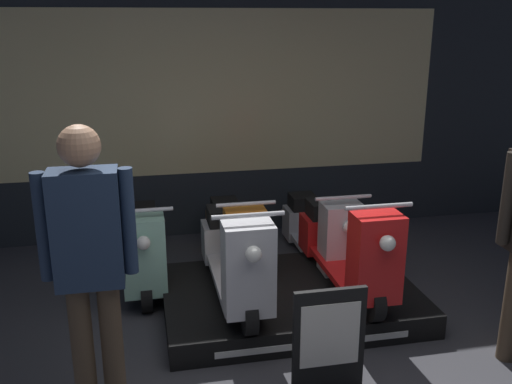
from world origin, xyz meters
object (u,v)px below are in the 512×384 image
at_px(scooter_display_right, 348,249).
at_px(scooter_backrow_2, 321,234).
at_px(scooter_backrow_1, 235,241).
at_px(person_left_browsing, 89,255).
at_px(scooter_backrow_0, 144,248).
at_px(price_sign_board, 329,341).
at_px(scooter_display_left, 235,258).

distance_m(scooter_display_right, scooter_backrow_2, 0.85).
relative_size(scooter_backrow_1, person_left_browsing, 0.90).
relative_size(scooter_backrow_2, person_left_browsing, 0.90).
relative_size(scooter_backrow_0, scooter_backrow_2, 1.00).
bearing_deg(price_sign_board, scooter_backrow_2, 73.49).
height_order(scooter_backrow_1, price_sign_board, scooter_backrow_1).
bearing_deg(scooter_backrow_1, scooter_backrow_2, 0.00).
bearing_deg(scooter_backrow_2, scooter_display_left, -139.53).
bearing_deg(scooter_backrow_1, scooter_display_right, -46.75).
bearing_deg(scooter_backrow_1, price_sign_board, -81.36).
xyz_separation_m(scooter_backrow_2, person_left_browsing, (-1.96, -1.76, 0.70)).
bearing_deg(scooter_backrow_2, person_left_browsing, -138.06).
relative_size(scooter_display_left, person_left_browsing, 0.90).
bearing_deg(scooter_backrow_0, scooter_backrow_1, 0.00).
bearing_deg(scooter_backrow_0, scooter_display_right, -27.23).
relative_size(scooter_display_left, scooter_display_right, 1.00).
relative_size(scooter_display_left, scooter_backrow_0, 1.00).
bearing_deg(scooter_backrow_0, person_left_browsing, -99.55).
height_order(scooter_backrow_0, price_sign_board, scooter_backrow_0).
height_order(scooter_backrow_1, scooter_backrow_2, same).
height_order(scooter_display_left, scooter_backrow_1, scooter_display_left).
height_order(scooter_backrow_0, scooter_backrow_2, same).
distance_m(scooter_display_right, price_sign_board, 1.15).
relative_size(scooter_backrow_0, scooter_backrow_1, 1.00).
bearing_deg(scooter_backrow_1, scooter_backrow_0, 180.00).
height_order(scooter_backrow_2, price_sign_board, scooter_backrow_2).
relative_size(scooter_display_right, price_sign_board, 2.22).
relative_size(scooter_display_right, scooter_backrow_2, 1.00).
relative_size(scooter_display_right, scooter_backrow_1, 1.00).
distance_m(scooter_display_right, scooter_backrow_1, 1.15).
bearing_deg(price_sign_board, scooter_display_left, 112.35).
height_order(scooter_display_left, scooter_backrow_2, scooter_display_left).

